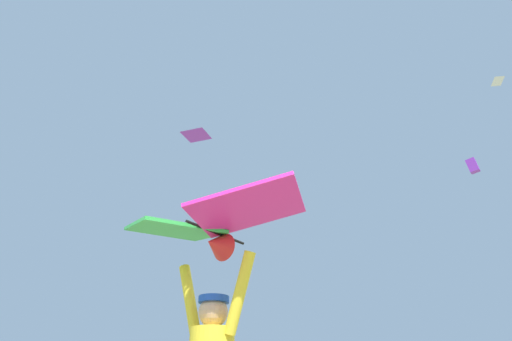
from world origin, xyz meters
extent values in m
sphere|color=tan|center=(-0.14, 0.27, 1.49)|extent=(0.23, 0.23, 0.23)
cylinder|color=#1E47AD|center=(-0.14, 0.27, 1.59)|extent=(0.31, 0.31, 0.05)
cylinder|color=yellow|center=(0.11, 0.18, 1.61)|extent=(0.29, 0.17, 0.62)
cylinder|color=yellow|center=(-0.39, 0.35, 1.61)|extent=(0.29, 0.17, 0.62)
cylinder|color=black|center=(-0.14, 0.27, 2.14)|extent=(0.25, 0.68, 0.02)
cube|color=#DB2393|center=(0.23, 0.03, 2.23)|extent=(0.90, 0.80, 0.21)
cube|color=green|center=(-0.57, 0.30, 2.23)|extent=(1.09, 1.09, 0.21)
cone|color=red|center=(-0.14, 0.27, 2.04)|extent=(0.29, 0.27, 0.24)
pyramid|color=purple|center=(-5.18, 9.35, 9.55)|extent=(1.26, 1.27, 0.15)
cube|color=purple|center=(5.71, 20.52, 12.02)|extent=(0.70, 0.64, 0.85)
pyramid|color=white|center=(9.46, 25.29, 20.45)|extent=(1.00, 0.96, 0.47)
camera|label=1|loc=(1.31, -2.97, 0.90)|focal=30.83mm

